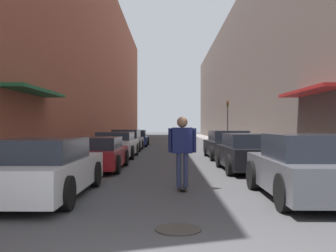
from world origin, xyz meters
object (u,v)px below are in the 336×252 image
parked_car_right_1 (248,153)px  parked_car_left_2 (114,145)px  parked_car_left_3 (125,141)px  parked_car_right_0 (305,168)px  manhole_cover (176,229)px  traffic_light (226,118)px  skateboarder (181,145)px  parked_car_left_0 (44,169)px  parked_car_right_2 (226,145)px  parked_car_left_1 (94,154)px  parked_car_left_4 (134,138)px

parked_car_right_1 → parked_car_left_2: bearing=133.2°
parked_car_left_3 → parked_car_right_0: (5.64, -15.91, 0.03)m
manhole_cover → traffic_light: size_ratio=0.20×
skateboarder → parked_car_right_0: bearing=-24.7°
parked_car_right_1 → manhole_cover: parked_car_right_1 is taller
parked_car_left_3 → skateboarder: 15.00m
parked_car_left_0 → traffic_light: bearing=70.8°
parked_car_right_2 → traffic_light: bearing=80.9°
parked_car_right_1 → traffic_light: size_ratio=1.16×
parked_car_left_1 → traffic_light: bearing=65.5°
parked_car_right_2 → manhole_cover: (-2.73, -12.48, -0.65)m
parked_car_right_2 → parked_car_right_0: bearing=-89.4°
parked_car_left_4 → parked_car_right_0: size_ratio=1.06×
parked_car_left_3 → traffic_light: 9.36m
parked_car_left_0 → parked_car_right_0: parked_car_right_0 is taller
parked_car_left_0 → parked_car_left_3: (0.07, 15.67, 0.01)m
parked_car_left_4 → skateboarder: skateboarder is taller
parked_car_left_2 → parked_car_left_1: bearing=-89.8°
parked_car_right_1 → parked_car_right_2: bearing=89.4°
traffic_light → parked_car_left_4: bearing=179.0°
parked_car_left_4 → parked_car_right_1: (5.43, -16.64, 0.03)m
parked_car_left_2 → skateboarder: (2.96, -9.53, 0.48)m
parked_car_left_2 → parked_car_right_1: 7.94m
manhole_cover → parked_car_right_2: bearing=77.7°
parked_car_left_4 → parked_car_right_0: bearing=-75.5°
parked_car_left_2 → traffic_light: bearing=55.7°
parked_car_left_0 → parked_car_left_2: bearing=89.4°
parked_car_left_1 → traffic_light: traffic_light is taller
parked_car_left_1 → parked_car_right_0: size_ratio=1.03×
parked_car_left_4 → parked_car_right_1: size_ratio=1.07×
parked_car_right_0 → parked_car_right_1: (-0.16, 4.96, -0.03)m
parked_car_left_0 → parked_car_left_4: size_ratio=1.04×
manhole_cover → parked_car_left_3: bearing=98.7°
parked_car_left_2 → parked_car_right_0: bearing=-62.5°
parked_car_left_4 → traffic_light: (7.30, -0.12, 1.64)m
parked_car_left_1 → parked_car_left_3: parked_car_left_3 is taller
parked_car_left_1 → manhole_cover: parked_car_left_1 is taller
parked_car_left_1 → parked_car_right_0: 7.79m
skateboarder → traffic_light: (4.35, 20.26, 1.14)m
skateboarder → manhole_cover: bearing=-93.2°
parked_car_left_2 → parked_car_left_3: bearing=90.4°
parked_car_left_1 → skateboarder: 5.17m
manhole_cover → parked_car_right_0: bearing=39.6°
parked_car_left_1 → parked_car_right_1: bearing=-5.0°
traffic_light → parked_car_right_1: bearing=-96.5°
parked_car_left_3 → manhole_cover: bearing=-81.3°
parked_car_left_0 → traffic_light: 22.55m
manhole_cover → parked_car_left_4: bearing=96.6°
skateboarder → parked_car_left_0: bearing=-162.4°
parked_car_left_4 → traffic_light: 7.48m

